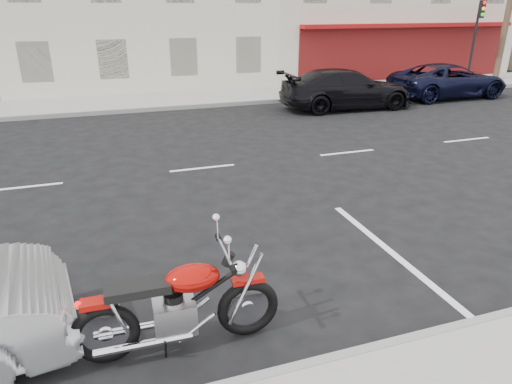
{
  "coord_description": "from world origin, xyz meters",
  "views": [
    {
      "loc": [
        -4.13,
        -10.43,
        3.69
      ],
      "look_at": [
        -1.87,
        -3.74,
        0.8
      ],
      "focal_mm": 32.0,
      "sensor_mm": 36.0,
      "label": 1
    }
  ],
  "objects_px": {
    "traffic_light": "(477,31)",
    "motorcycle": "(250,295)",
    "fire_hydrant": "(442,75)",
    "car_far": "(346,89)",
    "suv_far": "(448,81)"
  },
  "relations": [
    {
      "from": "car_far",
      "to": "suv_far",
      "type": "bearing_deg",
      "value": -80.53
    },
    {
      "from": "traffic_light",
      "to": "suv_far",
      "type": "height_order",
      "value": "traffic_light"
    },
    {
      "from": "fire_hydrant",
      "to": "motorcycle",
      "type": "distance_m",
      "value": 20.8
    },
    {
      "from": "motorcycle",
      "to": "car_far",
      "type": "height_order",
      "value": "car_far"
    },
    {
      "from": "car_far",
      "to": "motorcycle",
      "type": "bearing_deg",
      "value": 148.66
    },
    {
      "from": "fire_hydrant",
      "to": "car_far",
      "type": "distance_m",
      "value": 7.96
    },
    {
      "from": "suv_far",
      "to": "fire_hydrant",
      "type": "bearing_deg",
      "value": -36.25
    },
    {
      "from": "traffic_light",
      "to": "fire_hydrant",
      "type": "height_order",
      "value": "traffic_light"
    },
    {
      "from": "motorcycle",
      "to": "fire_hydrant",
      "type": "bearing_deg",
      "value": 46.67
    },
    {
      "from": "motorcycle",
      "to": "car_far",
      "type": "bearing_deg",
      "value": 58.24
    },
    {
      "from": "suv_far",
      "to": "traffic_light",
      "type": "bearing_deg",
      "value": -54.45
    },
    {
      "from": "motorcycle",
      "to": "traffic_light",
      "type": "bearing_deg",
      "value": 43.58
    },
    {
      "from": "traffic_light",
      "to": "fire_hydrant",
      "type": "distance_m",
      "value": 2.53
    },
    {
      "from": "traffic_light",
      "to": "motorcycle",
      "type": "bearing_deg",
      "value": -138.29
    },
    {
      "from": "traffic_light",
      "to": "motorcycle",
      "type": "xyz_separation_m",
      "value": [
        -16.26,
        -14.49,
        -2.02
      ]
    }
  ]
}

